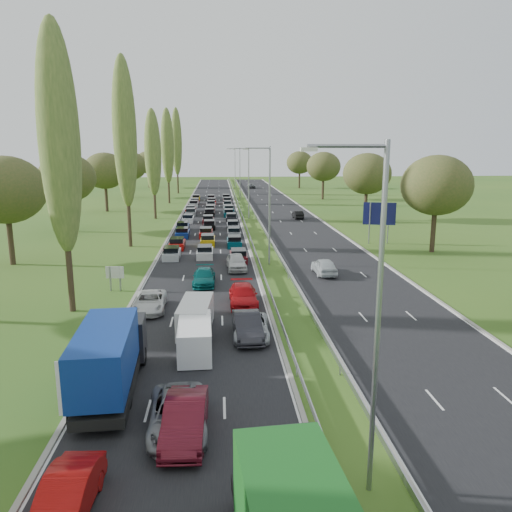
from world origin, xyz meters
name	(u,v)px	position (x,y,z in m)	size (l,w,h in m)	color
ground	(248,217)	(4.50, 80.00, 0.00)	(260.00, 260.00, 0.00)	#2E581B
near_carriageway	(210,215)	(-2.25, 82.50, 0.00)	(10.50, 215.00, 0.04)	black
far_carriageway	(284,215)	(11.25, 82.50, 0.00)	(10.50, 215.00, 0.04)	black
central_reservation	(247,212)	(4.50, 82.50, 0.55)	(2.36, 215.00, 0.32)	gray
lamp_columns	(249,183)	(4.50, 78.00, 6.00)	(0.18, 140.18, 12.00)	gray
poplar_row	(143,144)	(-11.50, 68.17, 12.39)	(2.80, 127.80, 22.44)	#2D2116
woodland_left	(60,179)	(-22.00, 62.63, 7.68)	(8.00, 166.00, 11.10)	#2D2116
woodland_right	(383,177)	(24.00, 66.67, 7.68)	(8.00, 153.00, 11.10)	#2D2116
traffic_queue_fill	(209,217)	(-2.24, 77.43, 0.44)	(9.07, 69.60, 0.80)	#B2B7BC
near_car_1	(66,498)	(-5.66, 7.39, 0.73)	(1.50, 4.30, 1.42)	#A20B0A
near_car_2	(150,302)	(-5.81, 28.62, 0.70)	(2.27, 4.92, 1.37)	silver
near_car_5	(185,419)	(-2.14, 11.76, 0.81)	(1.68, 4.83, 1.59)	#570F1B
near_car_6	(178,415)	(-2.48, 12.27, 0.74)	(2.40, 5.20, 1.45)	slate
near_car_7	(204,277)	(-2.01, 35.60, 0.71)	(1.92, 4.72, 1.37)	#055150
near_car_9	(247,326)	(1.07, 22.69, 0.80)	(1.65, 4.74, 1.56)	#222227
near_car_10	(251,327)	(1.32, 22.74, 0.68)	(2.19, 4.74, 1.32)	#ACAFB6
near_car_11	(243,295)	(1.14, 29.46, 0.77)	(2.10, 5.16, 1.50)	#A30A0E
near_car_12	(236,262)	(1.03, 40.92, 0.81)	(1.87, 4.64, 1.58)	silver
far_car_0	(324,266)	(9.29, 38.44, 0.80)	(1.84, 4.57, 1.56)	silver
far_car_1	(298,215)	(12.86, 77.15, 0.68)	(1.41, 4.03, 1.33)	black
far_car_2	(251,186)	(9.29, 145.77, 0.71)	(2.30, 4.99, 1.39)	slate
blue_lorry	(110,357)	(-5.96, 15.85, 1.89)	(2.38, 8.56, 3.61)	black
white_van_front	(195,337)	(-2.11, 20.58, 0.99)	(1.88, 4.78, 1.92)	white
white_van_rear	(196,315)	(-2.24, 24.37, 1.01)	(1.92, 4.91, 1.97)	silver
info_sign	(115,275)	(-9.40, 34.19, 1.37)	(1.50, 0.20, 2.10)	gray
direction_sign	(379,216)	(19.40, 53.59, 3.57)	(3.91, 1.05, 5.20)	gray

